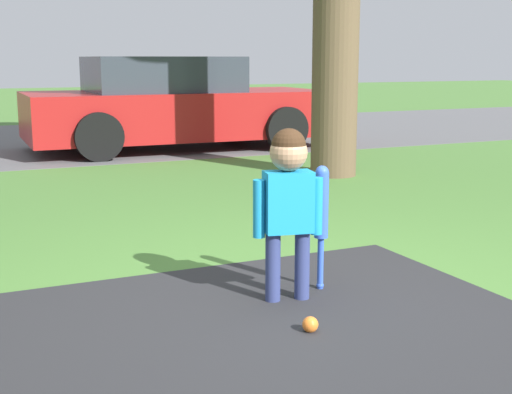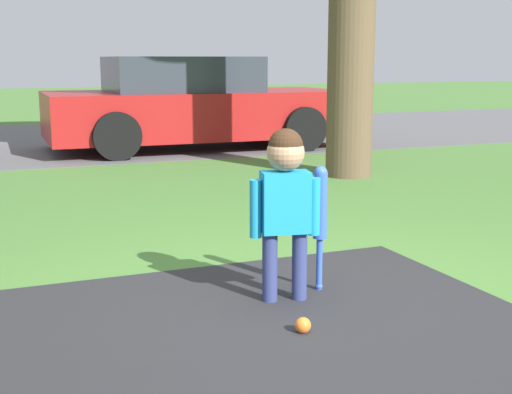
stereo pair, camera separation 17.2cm
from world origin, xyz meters
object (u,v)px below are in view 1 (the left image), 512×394
object	(u,v)px
child	(288,190)
sports_ball	(310,324)
parked_car	(174,105)
baseball_bat	(321,210)

from	to	relation	value
child	sports_ball	world-z (taller)	child
sports_ball	parked_car	xyz separation A→B (m)	(1.68, 7.02, 0.58)
child	parked_car	bearing A→B (deg)	88.40
sports_ball	child	bearing A→B (deg)	75.96
child	baseball_bat	world-z (taller)	child
baseball_bat	parked_car	xyz separation A→B (m)	(1.31, 6.47, 0.16)
child	baseball_bat	xyz separation A→B (m)	(0.25, 0.09, -0.14)
child	sports_ball	size ratio (longest dim) A/B	11.97
baseball_bat	sports_ball	distance (m)	0.78
sports_ball	parked_car	world-z (taller)	parked_car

